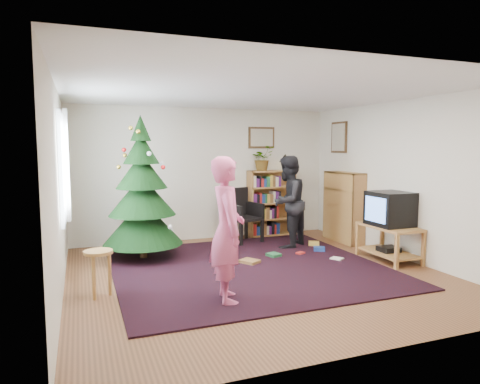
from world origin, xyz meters
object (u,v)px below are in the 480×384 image
object	(u,v)px
tv_stand	(389,239)
bookshelf_back	(271,202)
armchair	(242,213)
table_lamp	(285,159)
picture_back	(261,138)
stool	(99,261)
christmas_tree	(142,200)
bookshelf_right	(344,206)
person_standing	(227,230)
crt_tv	(390,209)
person_by_chair	(288,202)
picture_right	(339,137)
potted_plant	(262,158)

from	to	relation	value
tv_stand	bookshelf_back	bearing A→B (deg)	110.64
armchair	table_lamp	world-z (taller)	table_lamp
picture_back	stool	distance (m)	4.47
christmas_tree	bookshelf_back	bearing A→B (deg)	19.91
bookshelf_right	person_standing	bearing A→B (deg)	125.78
crt_tv	table_lamp	size ratio (longest dim) A/B	1.85
stool	person_by_chair	distance (m)	3.56
christmas_tree	person_by_chair	distance (m)	2.49
bookshelf_back	person_standing	bearing A→B (deg)	-122.36
bookshelf_right	armchair	bearing A→B (deg)	69.39
bookshelf_right	tv_stand	xyz separation A→B (m)	(-0.12, -1.41, -0.33)
picture_right	picture_back	bearing A→B (deg)	151.31
picture_right	armchair	distance (m)	2.40
bookshelf_right	tv_stand	world-z (taller)	bookshelf_right
person_standing	tv_stand	bearing A→B (deg)	-65.94
bookshelf_back	bookshelf_right	xyz separation A→B (m)	(1.03, -1.00, 0.00)
bookshelf_back	person_by_chair	distance (m)	1.10
picture_back	stool	xyz separation A→B (m)	(-3.24, -2.68, -1.52)
bookshelf_right	person_by_chair	world-z (taller)	person_by_chair
picture_right	bookshelf_back	xyz separation A→B (m)	(-1.16, 0.59, -1.29)
picture_right	tv_stand	world-z (taller)	picture_right
picture_right	potted_plant	distance (m)	1.54
picture_back	picture_right	world-z (taller)	picture_right
bookshelf_back	stool	bearing A→B (deg)	-143.25
stool	person_by_chair	bearing A→B (deg)	24.46
tv_stand	stool	distance (m)	4.32
person_standing	table_lamp	distance (m)	4.03
stool	bookshelf_back	bearing A→B (deg)	36.75
picture_back	bookshelf_back	size ratio (longest dim) A/B	0.42
picture_back	person_standing	bearing A→B (deg)	-119.24
christmas_tree	crt_tv	world-z (taller)	christmas_tree
picture_back	christmas_tree	bearing A→B (deg)	-156.28
person_standing	person_by_chair	bearing A→B (deg)	-32.05
picture_right	crt_tv	xyz separation A→B (m)	(-0.26, -1.82, -1.14)
picture_right	bookshelf_right	xyz separation A→B (m)	(-0.14, -0.41, -1.29)
armchair	potted_plant	xyz separation A→B (m)	(0.56, 0.33, 1.00)
bookshelf_right	person_by_chair	distance (m)	1.22
person_standing	picture_right	bearing A→B (deg)	-41.77
bookshelf_right	crt_tv	bearing A→B (deg)	175.02
person_standing	table_lamp	size ratio (longest dim) A/B	5.09
picture_right	armchair	size ratio (longest dim) A/B	0.60
tv_stand	person_by_chair	bearing A→B (deg)	129.23
tv_stand	table_lamp	world-z (taller)	table_lamp
tv_stand	armchair	xyz separation A→B (m)	(-1.67, 2.08, 0.21)
crt_tv	table_lamp	bearing A→B (deg)	104.10
person_by_chair	potted_plant	distance (m)	1.30
picture_right	person_by_chair	distance (m)	1.83
picture_back	bookshelf_right	world-z (taller)	picture_back
bookshelf_back	potted_plant	xyz separation A→B (m)	(-0.20, 0.00, 0.88)
bookshelf_back	person_standing	size ratio (longest dim) A/B	0.78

